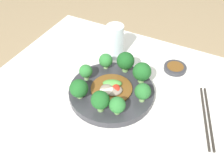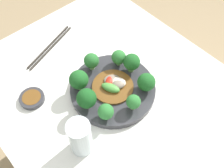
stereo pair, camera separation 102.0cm
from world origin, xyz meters
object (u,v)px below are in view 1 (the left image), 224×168
Objects in this scene: broccoli_south at (100,100)px; stirfry_center at (112,88)px; plate at (112,91)px; broccoli_northeast at (142,72)px; broccoli_east at (143,91)px; broccoli_north at (126,61)px; broccoli_southeast at (117,105)px; chopsticks at (207,117)px; sauce_dish at (175,68)px; broccoli_southwest at (79,89)px; broccoli_northwest at (106,61)px; drinking_glass at (115,41)px; broccoli_west at (86,71)px.

broccoli_south is 0.53× the size of stirfry_center.
stirfry_center is (0.00, -0.00, 0.02)m from plate.
broccoli_northeast is 0.08m from broccoli_east.
broccoli_south is at bearing -86.58° from broccoli_north.
broccoli_southeast is 0.19m from broccoli_north.
chopsticks is 0.22m from sauce_dish.
broccoli_southwest is at bearing -156.14° from broccoli_east.
broccoli_northwest is at bearing -165.63° from broccoli_north.
broccoli_northeast is 1.23× the size of broccoli_southeast.
broccoli_northeast is 0.18m from drinking_glass.
broccoli_northeast is 0.13m from broccoli_northwest.
broccoli_northwest is at bearing 154.58° from broccoli_east.
chopsticks is (0.29, -0.06, -0.06)m from broccoli_north.
broccoli_north reaches higher than plate.
broccoli_south is 0.31m from chopsticks.
broccoli_northwest is 0.36m from chopsticks.
sauce_dish is at bearing 131.89° from chopsticks.
broccoli_northwest is at bearing -149.05° from sauce_dish.
broccoli_north is 0.12m from drinking_glass.
broccoli_northeast is 0.07m from broccoli_north.
broccoli_east is at bearing -44.56° from drinking_glass.
stirfry_center is (0.07, 0.07, -0.03)m from broccoli_southwest.
drinking_glass is (0.01, 0.18, 0.01)m from broccoli_west.
broccoli_west is at bearing 176.08° from stirfry_center.
chopsticks is (0.35, -0.04, -0.05)m from broccoli_northwest.
broccoli_west is (-0.16, -0.07, -0.01)m from broccoli_northeast.
drinking_glass is at bearing 86.26° from broccoli_west.
broccoli_south is 0.29m from drinking_glass.
broccoli_east is at bearing 45.91° from broccoli_south.
chopsticks is (0.23, 0.12, -0.05)m from broccoli_southeast.
broccoli_southwest is at bearing -133.01° from broccoli_northeast.
broccoli_southwest reaches higher than broccoli_northwest.
broccoli_east reaches higher than broccoli_northwest.
broccoli_east is 1.12× the size of broccoli_west.
broccoli_north reaches higher than broccoli_south.
broccoli_northeast is 1.27× the size of broccoli_west.
chopsticks is (0.38, 0.04, -0.05)m from broccoli_west.
broccoli_south reaches higher than plate.
chopsticks is at bearing 8.82° from stirfry_center.
chopsticks is (0.36, 0.11, -0.05)m from broccoli_southwest.
broccoli_southeast is at bearing -152.61° from chopsticks.
broccoli_west is (-0.09, -0.09, -0.01)m from broccoli_north.
plate is 2.07× the size of stirfry_center.
broccoli_southwest is (-0.13, 0.01, 0.00)m from broccoli_southeast.
broccoli_northwest is 0.44× the size of drinking_glass.
chopsticks is at bearing 17.66° from broccoli_southwest.
broccoli_southeast is 0.09m from broccoli_east.
broccoli_south is at bearing -113.80° from sauce_dish.
broccoli_northwest is at bearing 127.71° from stirfry_center.
broccoli_north is (-0.00, 0.10, 0.05)m from plate.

